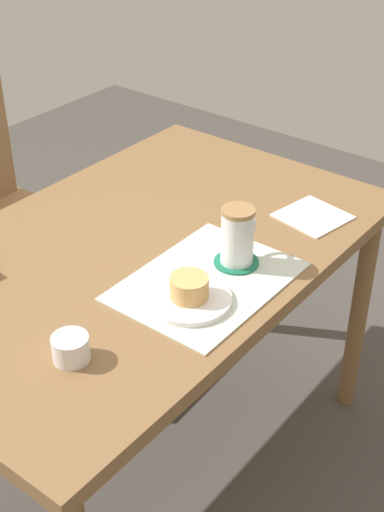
{
  "coord_description": "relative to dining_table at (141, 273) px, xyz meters",
  "views": [
    {
      "loc": [
        -1.02,
        -0.95,
        1.59
      ],
      "look_at": [
        -0.02,
        -0.17,
        0.77
      ],
      "focal_mm": 50.0,
      "sensor_mm": 36.0,
      "label": 1
    }
  ],
  "objects": [
    {
      "name": "pastry",
      "position": [
        -0.1,
        -0.23,
        0.12
      ],
      "size": [
        0.08,
        0.08,
        0.05
      ],
      "primitive_type": "cylinder",
      "color": "#E0A860",
      "rests_on": "pastry_plate"
    },
    {
      "name": "coffee_mug",
      "position": [
        0.08,
        -0.22,
        0.15
      ],
      "size": [
        0.11,
        0.07,
        0.13
      ],
      "color": "white",
      "rests_on": "coffee_coaster"
    },
    {
      "name": "coffee_coaster",
      "position": [
        0.07,
        -0.22,
        0.08
      ],
      "size": [
        0.1,
        0.1,
        0.0
      ],
      "primitive_type": "cylinder",
      "color": "#196B4C",
      "rests_on": "placemat"
    },
    {
      "name": "sugar_bowl",
      "position": [
        -0.37,
        -0.16,
        0.1
      ],
      "size": [
        0.07,
        0.07,
        0.05
      ],
      "primitive_type": "cylinder",
      "color": "white",
      "rests_on": "dining_table"
    },
    {
      "name": "pastry_plate",
      "position": [
        -0.1,
        -0.23,
        0.09
      ],
      "size": [
        0.17,
        0.17,
        0.01
      ],
      "primitive_type": "cylinder",
      "color": "white",
      "rests_on": "placemat"
    },
    {
      "name": "ground_plane",
      "position": [
        0.0,
        0.0,
        -0.65
      ],
      "size": [
        4.4,
        4.4,
        0.02
      ],
      "primitive_type": "cube",
      "color": "#47423D"
    },
    {
      "name": "placemat",
      "position": [
        -0.02,
        -0.21,
        0.08
      ],
      "size": [
        0.39,
        0.28,
        0.0
      ],
      "primitive_type": "cube",
      "color": "silver",
      "rests_on": "dining_table"
    },
    {
      "name": "paper_napkin",
      "position": [
        0.36,
        -0.25,
        0.08
      ],
      "size": [
        0.17,
        0.17,
        0.0
      ],
      "primitive_type": "cube",
      "rotation": [
        0.0,
        0.0,
        -0.18
      ],
      "color": "white",
      "rests_on": "dining_table"
    },
    {
      "name": "dining_table",
      "position": [
        0.0,
        0.0,
        0.0
      ],
      "size": [
        1.22,
        0.77,
        0.72
      ],
      "color": "brown",
      "rests_on": "ground_plane"
    }
  ]
}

